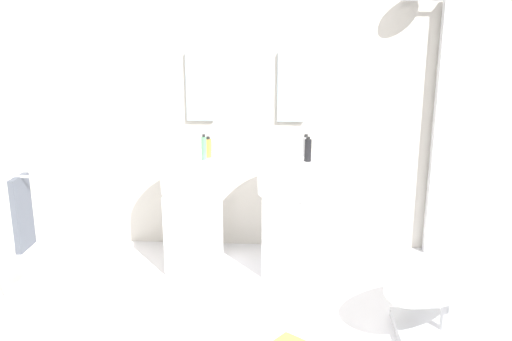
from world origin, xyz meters
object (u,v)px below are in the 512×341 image
at_px(shower_column, 441,125).
at_px(soap_bottle_grey, 306,146).
at_px(pedestal_sink_right, 289,209).
at_px(soap_bottle_green, 204,148).
at_px(soap_bottle_amber, 208,148).
at_px(soap_bottle_black, 308,150).
at_px(towel_rack, 18,216).
at_px(lounge_chair, 448,286).
at_px(pedestal_sink_left, 194,208).

height_order(shower_column, soap_bottle_grey, shower_column).
xyz_separation_m(pedestal_sink_right, soap_bottle_grey, (0.12, 0.07, 0.48)).
height_order(pedestal_sink_right, soap_bottle_green, soap_bottle_green).
height_order(soap_bottle_amber, soap_bottle_black, soap_bottle_black).
xyz_separation_m(towel_rack, soap_bottle_green, (1.16, 0.57, 0.35)).
height_order(lounge_chair, soap_bottle_green, soap_bottle_green).
xyz_separation_m(towel_rack, soap_bottle_grey, (1.91, 0.72, 0.34)).
bearing_deg(soap_bottle_grey, soap_bottle_amber, -174.52).
distance_m(pedestal_sink_right, soap_bottle_amber, 0.78).
relative_size(pedestal_sink_left, towel_rack, 1.04).
distance_m(pedestal_sink_right, lounge_chair, 1.34).
bearing_deg(pedestal_sink_right, shower_column, 18.01).
bearing_deg(soap_bottle_amber, soap_bottle_green, -102.43).
bearing_deg(soap_bottle_amber, lounge_chair, -30.86).
xyz_separation_m(pedestal_sink_left, shower_column, (1.92, 0.39, 0.60)).
relative_size(pedestal_sink_left, soap_bottle_amber, 6.27).
relative_size(soap_bottle_green, soap_bottle_amber, 1.22).
xyz_separation_m(shower_column, soap_bottle_amber, (-1.80, -0.39, -0.12)).
bearing_deg(soap_bottle_grey, pedestal_sink_right, -150.30).
bearing_deg(soap_bottle_green, lounge_chair, -28.28).
height_order(pedestal_sink_left, lounge_chair, pedestal_sink_left).
distance_m(pedestal_sink_left, shower_column, 2.05).
bearing_deg(soap_bottle_black, soap_bottle_green, -179.72).
distance_m(towel_rack, soap_bottle_black, 2.03).
height_order(soap_bottle_green, soap_bottle_amber, soap_bottle_green).
height_order(pedestal_sink_right, lounge_chair, pedestal_sink_right).
xyz_separation_m(shower_column, soap_bottle_green, (-1.82, -0.47, -0.10)).
relative_size(pedestal_sink_right, soap_bottle_green, 5.16).
bearing_deg(towel_rack, soap_bottle_green, 26.13).
distance_m(soap_bottle_green, soap_bottle_black, 0.76).
bearing_deg(soap_bottle_grey, shower_column, 16.62).
relative_size(soap_bottle_green, soap_bottle_black, 1.06).
relative_size(soap_bottle_amber, soap_bottle_black, 0.87).
xyz_separation_m(pedestal_sink_right, shower_column, (1.18, 0.39, 0.60)).
bearing_deg(soap_bottle_black, lounge_chair, -46.13).
xyz_separation_m(lounge_chair, towel_rack, (-2.74, 0.28, 0.28)).
relative_size(towel_rack, soap_bottle_black, 5.23).
relative_size(pedestal_sink_right, shower_column, 0.48).
distance_m(shower_column, towel_rack, 3.19).
distance_m(pedestal_sink_left, towel_rack, 1.25).
bearing_deg(towel_rack, shower_column, 19.28).
relative_size(pedestal_sink_right, towel_rack, 1.04).
relative_size(shower_column, towel_rack, 2.16).
distance_m(shower_column, soap_bottle_grey, 1.12).
bearing_deg(soap_bottle_green, soap_bottle_amber, 77.57).
distance_m(shower_column, soap_bottle_black, 1.16).
height_order(pedestal_sink_right, towel_rack, pedestal_sink_right).
relative_size(pedestal_sink_left, pedestal_sink_right, 1.00).
distance_m(pedestal_sink_right, soap_bottle_green, 0.81).
bearing_deg(pedestal_sink_right, soap_bottle_amber, -179.64).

